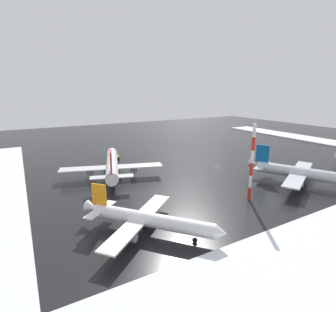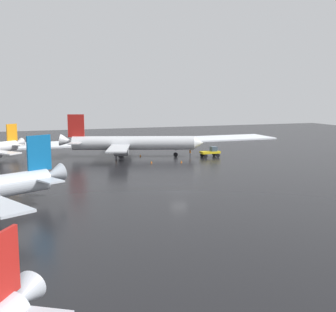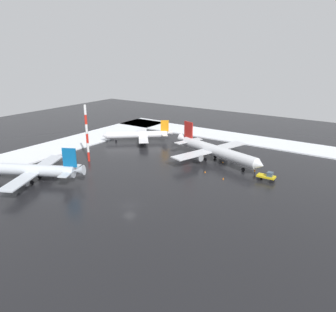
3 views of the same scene
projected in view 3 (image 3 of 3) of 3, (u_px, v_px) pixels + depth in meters
name	position (u px, v px, depth m)	size (l,w,h in m)	color
ground_plane	(129.00, 205.00, 71.49)	(240.00, 240.00, 0.00)	black
snow_bank_far	(3.00, 162.00, 98.27)	(152.00, 16.00, 0.44)	white
snow_bank_left	(245.00, 139.00, 124.06)	(14.00, 116.00, 0.44)	white
airplane_foreground_jet	(216.00, 151.00, 98.99)	(28.16, 33.41, 10.18)	silver
airplane_distant_tail	(139.00, 135.00, 120.96)	(19.90, 21.64, 7.81)	white
airplane_parked_portside	(28.00, 170.00, 83.95)	(24.94, 29.29, 9.35)	silver
pushback_tug	(267.00, 176.00, 84.69)	(2.34, 4.62, 2.50)	gold
ground_crew_beside_wing	(255.00, 171.00, 89.16)	(0.36, 0.36, 1.71)	black
ground_crew_mid_apron	(203.00, 157.00, 100.77)	(0.36, 0.36, 1.71)	black
antenna_mast	(87.00, 134.00, 97.58)	(0.70, 0.70, 17.27)	red
traffic_cone_near_nose	(205.00, 172.00, 90.63)	(0.36, 0.36, 0.55)	orange
traffic_cone_mid_line	(223.00, 178.00, 85.88)	(0.36, 0.36, 0.55)	orange
traffic_cone_wingtip_side	(223.00, 162.00, 98.60)	(0.36, 0.36, 0.55)	orange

